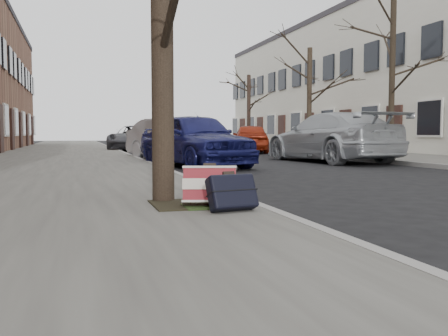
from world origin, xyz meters
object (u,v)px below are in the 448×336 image
object	(u,v)px
suitcase_navy	(232,192)
car_near_mid	(172,140)
car_near_front	(194,139)
suitcase_red	(210,187)

from	to	relation	value
suitcase_navy	car_near_mid	distance (m)	11.75
car_near_front	car_near_mid	bearing A→B (deg)	76.56
suitcase_navy	suitcase_red	bearing A→B (deg)	99.68
car_near_front	suitcase_navy	bearing A→B (deg)	-114.40
car_near_front	suitcase_red	bearing A→B (deg)	-115.81
suitcase_red	car_near_front	world-z (taller)	car_near_front
suitcase_navy	car_near_mid	world-z (taller)	car_near_mid
suitcase_navy	car_near_mid	bearing A→B (deg)	71.80
suitcase_navy	car_near_front	size ratio (longest dim) A/B	0.12
suitcase_red	car_near_mid	xyz separation A→B (m)	(1.73, 11.26, 0.36)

